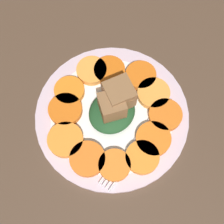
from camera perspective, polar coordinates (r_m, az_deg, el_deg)
The scene contains 16 objects.
table_slab at distance 57.17cm, azimuth 0.00°, elevation -1.07°, with size 120.00×120.00×2.00cm, color #4C3828.
plate at distance 55.74cm, azimuth 0.00°, elevation -0.56°, with size 27.34×27.34×1.05cm.
carrot_slice_0 at distance 57.92cm, azimuth -0.46°, elevation 7.55°, with size 5.76×5.76×1.33cm, color #D56014.
carrot_slice_1 at distance 58.05cm, azimuth -3.73°, elevation 7.55°, with size 5.59×5.59×1.33cm, color #F9953A.
carrot_slice_2 at distance 56.67cm, azimuth -7.79°, elevation 3.86°, with size 5.44×5.44×1.33cm, color orange.
carrot_slice_3 at distance 55.37cm, azimuth -8.52°, elevation 0.42°, with size 5.97×5.97×1.33cm, color orange.
carrot_slice_4 at distance 53.66cm, azimuth -8.50°, elevation -5.06°, with size 6.11×6.11×1.33cm, color orange.
carrot_slice_5 at distance 52.48cm, azimuth -4.50°, elevation -8.54°, with size 5.99×5.99×1.33cm, color orange.
carrot_slice_6 at distance 52.12cm, azimuth 0.46°, elevation -9.71°, with size 5.37×5.37×1.33cm, color orange.
carrot_slice_7 at distance 52.61cm, azimuth 5.54°, elevation -8.27°, with size 5.69×5.69×1.33cm, color orange.
carrot_slice_8 at distance 53.58cm, azimuth 7.54°, elevation -4.91°, with size 6.03×6.03×1.33cm, color orange.
carrot_slice_9 at distance 55.20cm, azimuth 9.70°, elevation -0.56°, with size 5.86×5.86×1.33cm, color orange.
carrot_slice_10 at distance 56.42cm, azimuth 7.58°, elevation 3.37°, with size 5.88×5.88×1.33cm, color #F99539.
carrot_slice_11 at distance 57.70cm, azimuth 5.27°, elevation 6.64°, with size 5.64×5.64×1.33cm, color orange.
center_pile at distance 52.78cm, azimuth 0.51°, elevation 1.44°, with size 9.37×7.65×6.53cm.
fork at distance 53.37cm, azimuth 3.80°, elevation -6.37°, with size 17.59×4.38×0.40cm.
Camera 1 is at (-13.43, -13.12, 55.00)cm, focal length 50.00 mm.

